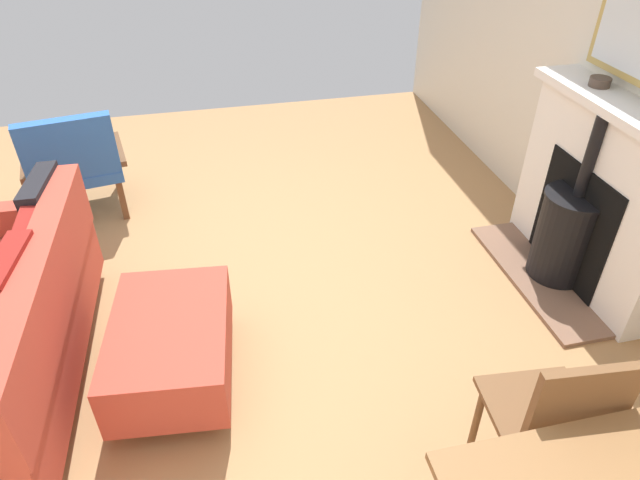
% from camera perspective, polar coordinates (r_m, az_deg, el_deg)
% --- Properties ---
extents(ground_plane, '(5.28, 5.90, 0.01)m').
position_cam_1_polar(ground_plane, '(3.53, -13.61, -5.69)').
color(ground_plane, '#A87A4C').
extents(wall_left, '(0.12, 5.90, 2.77)m').
position_cam_1_polar(wall_left, '(3.72, 29.52, 17.50)').
color(wall_left, silver).
rests_on(wall_left, ground).
extents(fireplace, '(0.57, 1.31, 1.14)m').
position_cam_1_polar(fireplace, '(3.67, 25.92, 3.12)').
color(fireplace, brown).
rests_on(fireplace, ground).
extents(mantel_bowl_near, '(0.12, 0.12, 0.05)m').
position_cam_1_polar(mantel_bowl_near, '(3.63, 26.73, 14.30)').
color(mantel_bowl_near, '#47382D').
rests_on(mantel_bowl_near, fireplace).
extents(ottoman, '(0.65, 0.88, 0.39)m').
position_cam_1_polar(ottoman, '(2.90, -14.94, -10.30)').
color(ottoman, '#B2B2B7').
rests_on(ottoman, ground).
extents(armchair_accent, '(0.76, 0.68, 0.83)m').
position_cam_1_polar(armchair_accent, '(4.29, -23.87, 7.35)').
color(armchair_accent, brown).
rests_on(armchair_accent, ground).
extents(dining_chair_near_fireplace, '(0.43, 0.43, 0.90)m').
position_cam_1_polar(dining_chair_near_fireplace, '(2.33, 22.93, -16.49)').
color(dining_chair_near_fireplace, brown).
rests_on(dining_chair_near_fireplace, ground).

